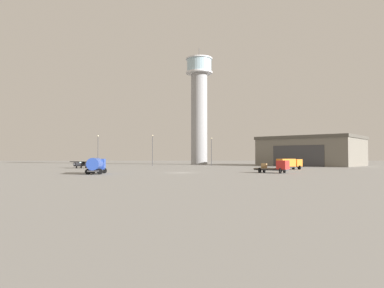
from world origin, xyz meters
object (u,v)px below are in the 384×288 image
at_px(light_post_centre, 152,148).
at_px(light_post_east, 98,148).
at_px(airplane_black, 83,164).
at_px(truck_box_orange, 289,163).
at_px(control_tower, 199,104).
at_px(truck_fuel_tanker_blue, 96,165).
at_px(light_post_west, 211,149).
at_px(truck_flatbed_red, 276,167).

bearing_deg(light_post_centre, light_post_east, 176.40).
xyz_separation_m(airplane_black, truck_box_orange, (52.08, -11.98, 0.27)).
height_order(control_tower, truck_box_orange, control_tower).
bearing_deg(truck_fuel_tanker_blue, light_post_centre, -8.11).
bearing_deg(control_tower, light_post_east, -152.54).
height_order(airplane_black, light_post_west, light_post_west).
xyz_separation_m(truck_box_orange, light_post_east, (-53.90, 36.51, 4.53)).
bearing_deg(light_post_west, truck_flatbed_red, -82.14).
relative_size(light_post_east, light_post_centre, 0.99).
height_order(truck_flatbed_red, light_post_east, light_post_east).
bearing_deg(light_post_east, light_post_west, -0.11).
relative_size(control_tower, light_post_centre, 4.43).
distance_m(truck_box_orange, light_post_east, 65.26).
xyz_separation_m(truck_flatbed_red, light_post_west, (-7.48, 54.14, 4.45)).
bearing_deg(control_tower, light_post_west, -80.07).
xyz_separation_m(airplane_black, light_post_west, (36.64, 24.45, 4.40)).
distance_m(control_tower, airplane_black, 58.93).
bearing_deg(airplane_black, control_tower, 177.16).
distance_m(truck_box_orange, truck_fuel_tanker_blue, 45.76).
distance_m(airplane_black, light_post_east, 25.06).
distance_m(control_tower, light_post_west, 26.21).
distance_m(truck_flatbed_red, light_post_west, 54.84).
bearing_deg(control_tower, truck_box_orange, -71.21).
height_order(truck_fuel_tanker_blue, light_post_centre, light_post_centre).
bearing_deg(light_post_west, airplane_black, -146.28).
relative_size(truck_fuel_tanker_blue, light_post_centre, 0.64).
height_order(light_post_east, light_post_centre, light_post_centre).
distance_m(light_post_west, light_post_centre, 20.02).
distance_m(control_tower, truck_flatbed_red, 76.79).
bearing_deg(light_post_centre, truck_fuel_tanker_blue, -95.80).
bearing_deg(truck_box_orange, control_tower, 87.43).
relative_size(truck_flatbed_red, light_post_west, 0.69).
xyz_separation_m(airplane_black, light_post_east, (-1.83, 24.53, 4.80)).
relative_size(airplane_black, truck_flatbed_red, 1.22).
distance_m(truck_box_orange, light_post_west, 39.79).
height_order(truck_box_orange, light_post_west, light_post_west).
height_order(airplane_black, truck_box_orange, airplane_black).
height_order(control_tower, airplane_black, control_tower).
distance_m(truck_flatbed_red, truck_fuel_tanker_blue, 33.20).
bearing_deg(light_post_centre, truck_box_orange, -44.94).
height_order(control_tower, truck_fuel_tanker_blue, control_tower).
distance_m(airplane_black, light_post_centre, 29.10).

